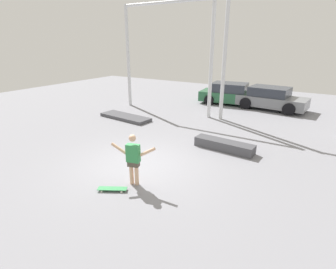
# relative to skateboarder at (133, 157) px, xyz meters

# --- Properties ---
(ground_plane) EXTENTS (36.00, 36.00, 0.00)m
(ground_plane) POSITION_rel_skateboarder_xyz_m (-0.70, 1.13, -0.87)
(ground_plane) COLOR gray
(skateboarder) EXTENTS (1.35, 0.44, 1.57)m
(skateboarder) POSITION_rel_skateboarder_xyz_m (0.00, 0.00, 0.00)
(skateboarder) COLOR #DBAD89
(skateboarder) RESTS_ON ground_plane
(skateboard) EXTENTS (0.83, 0.59, 0.08)m
(skateboard) POSITION_rel_skateboarder_xyz_m (-0.31, -0.63, -0.81)
(skateboard) COLOR #338C4C
(skateboard) RESTS_ON ground_plane
(grind_box) EXTENTS (2.38, 0.72, 0.37)m
(grind_box) POSITION_rel_skateboarder_xyz_m (1.35, 3.92, -0.69)
(grind_box) COLOR #47474C
(grind_box) RESTS_ON ground_plane
(manual_pad) EXTENTS (3.14, 1.25, 0.17)m
(manual_pad) POSITION_rel_skateboarder_xyz_m (-4.84, 5.28, -0.78)
(manual_pad) COLOR #47474C
(manual_pad) RESTS_ON ground_plane
(canopy_support_left) EXTENTS (5.84, 0.20, 6.10)m
(canopy_support_left) POSITION_rel_skateboarder_xyz_m (-3.87, 7.98, 2.86)
(canopy_support_left) COLOR silver
(canopy_support_left) RESTS_ON ground_plane
(canopy_support_right) EXTENTS (5.84, 0.20, 6.10)m
(canopy_support_right) POSITION_rel_skateboarder_xyz_m (2.47, 7.98, 2.86)
(canopy_support_right) COLOR silver
(canopy_support_right) RESTS_ON ground_plane
(parked_car_green) EXTENTS (4.26, 2.28, 1.40)m
(parked_car_green) POSITION_rel_skateboarder_xyz_m (-1.13, 11.86, -0.20)
(parked_car_green) COLOR #28603D
(parked_car_green) RESTS_ON ground_plane
(parked_car_grey) EXTENTS (4.30, 2.31, 1.37)m
(parked_car_grey) POSITION_rel_skateboarder_xyz_m (1.47, 11.75, -0.20)
(parked_car_grey) COLOR slate
(parked_car_grey) RESTS_ON ground_plane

